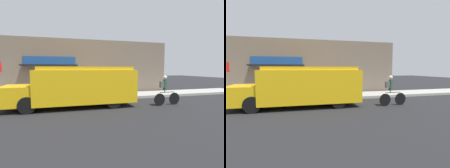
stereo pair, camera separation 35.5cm
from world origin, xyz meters
TOP-DOWN VIEW (x-y plane):
  - ground_plane at (0.00, 0.00)m, footprint 70.00×70.00m
  - sidewalk at (0.00, 1.16)m, footprint 28.00×2.32m
  - storefront at (-0.06, 2.59)m, footprint 15.34×0.99m
  - school_bus at (-0.31, -1.39)m, footprint 6.84×2.74m
  - cyclist at (4.52, -2.47)m, footprint 1.72×0.23m
  - trash_bin at (1.98, 1.90)m, footprint 0.53×0.53m

SIDE VIEW (x-z plane):
  - ground_plane at x=0.00m, z-range 0.00..0.00m
  - sidewalk at x=0.00m, z-range 0.00..0.18m
  - trash_bin at x=1.98m, z-range 0.18..1.04m
  - cyclist at x=4.52m, z-range -0.03..1.69m
  - school_bus at x=-0.31m, z-range 0.05..2.26m
  - storefront at x=-0.06m, z-range 0.01..4.36m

